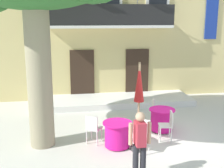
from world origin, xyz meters
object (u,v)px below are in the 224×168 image
Objects in this scene: cafe_table_near_tree at (117,134)px; cafe_chair_near_tree_0 at (142,133)px; cafe_table_middle at (162,120)px; cafe_chair_near_tree_1 at (93,127)px; cafe_chair_middle_0 at (168,124)px; cafe_chair_middle_1 at (156,109)px; pedestrian_near_entrance at (140,142)px; cafe_umbrella at (139,94)px.

cafe_table_near_tree is 0.95× the size of cafe_chair_near_tree_0.
cafe_chair_near_tree_1 is at bearing -163.77° from cafe_table_middle.
cafe_table_middle is at bearing 85.15° from cafe_chair_middle_0.
cafe_table_near_tree is 2.47m from cafe_chair_middle_1.
pedestrian_near_entrance reaches higher than cafe_chair_near_tree_0.
cafe_umbrella is (-1.08, -0.54, 1.14)m from cafe_chair_middle_0.
cafe_chair_near_tree_1 is (-0.68, 0.32, 0.14)m from cafe_table_near_tree.
pedestrian_near_entrance is at bearing -107.69° from cafe_chair_near_tree_0.
cafe_umbrella reaches higher than cafe_chair_middle_1.
cafe_chair_middle_0 is 1.00× the size of cafe_chair_middle_1.
cafe_table_middle is at bearing 62.06° from pedestrian_near_entrance.
cafe_table_middle is (2.38, 0.69, -0.14)m from cafe_chair_near_tree_1.
cafe_table_middle is 2.14m from cafe_umbrella.
cafe_table_near_tree is 0.77m from cafe_chair_near_tree_1.
pedestrian_near_entrance reaches higher than cafe_chair_near_tree_1.
cafe_umbrella is (-1.17, -2.04, 1.14)m from cafe_chair_middle_1.
cafe_chair_near_tree_0 is 2.39m from cafe_chair_middle_1.
cafe_chair_middle_0 is 1.65m from cafe_umbrella.
pedestrian_near_entrance is at bearing -67.67° from cafe_chair_near_tree_1.
cafe_umbrella is 1.74m from pedestrian_near_entrance.
cafe_table_near_tree is at bearing 153.21° from cafe_umbrella.
cafe_umbrella reaches higher than cafe_table_middle.
cafe_chair_middle_0 is 2.55m from pedestrian_near_entrance.
cafe_table_middle is at bearing -92.41° from cafe_chair_middle_1.
cafe_chair_middle_1 is (0.10, 1.50, 0.00)m from cafe_chair_middle_0.
cafe_chair_middle_0 is at bearing -1.48° from cafe_chair_near_tree_1.
cafe_chair_near_tree_1 is 1.78m from cafe_umbrella.
cafe_table_middle is 0.34× the size of cafe_umbrella.
cafe_chair_middle_1 is 3.91m from pedestrian_near_entrance.
cafe_chair_middle_1 is at bearing 30.97° from cafe_chair_near_tree_1.
cafe_chair_near_tree_1 is (-1.34, 0.70, 0.00)m from cafe_chair_near_tree_0.
cafe_umbrella is (-0.10, 0.10, 1.14)m from cafe_chair_near_tree_0.
pedestrian_near_entrance reaches higher than cafe_table_near_tree.
cafe_table_middle is 3.24m from pedestrian_near_entrance.
cafe_table_near_tree is 1.66m from cafe_chair_middle_0.
pedestrian_near_entrance is (-0.46, -1.44, 0.40)m from cafe_chair_near_tree_0.
cafe_table_near_tree is 0.95× the size of cafe_chair_near_tree_1.
cafe_chair_near_tree_0 is 0.36× the size of cafe_umbrella.
cafe_chair_near_tree_0 is 1.15m from cafe_umbrella.
cafe_table_near_tree is 1.00× the size of cafe_table_middle.
cafe_chair_near_tree_0 reaches higher than cafe_table_middle.
pedestrian_near_entrance reaches higher than cafe_chair_middle_0.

